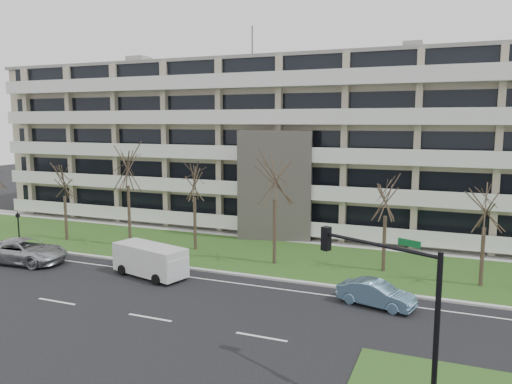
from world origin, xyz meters
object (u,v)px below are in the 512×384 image
at_px(silver_pickup, 24,251).
at_px(white_van, 151,258).
at_px(blue_sedan, 376,294).
at_px(pedestrian_signal, 18,224).
at_px(traffic_signal, 393,295).

bearing_deg(silver_pickup, white_van, -90.78).
height_order(silver_pickup, blue_sedan, silver_pickup).
bearing_deg(white_van, pedestrian_signal, -176.10).
distance_m(blue_sedan, traffic_signal, 9.40).
relative_size(silver_pickup, traffic_signal, 1.04).
height_order(blue_sedan, traffic_signal, traffic_signal).
xyz_separation_m(silver_pickup, white_van, (9.85, 0.74, 0.34)).
bearing_deg(pedestrian_signal, traffic_signal, -34.01).
bearing_deg(traffic_signal, blue_sedan, 126.72).
bearing_deg(pedestrian_signal, white_van, -24.30).
bearing_deg(traffic_signal, white_van, 176.58).
bearing_deg(silver_pickup, traffic_signal, -112.03).
height_order(white_van, pedestrian_signal, pedestrian_signal).
bearing_deg(silver_pickup, blue_sedan, -93.01).
xyz_separation_m(white_van, traffic_signal, (15.82, -8.56, 2.58)).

